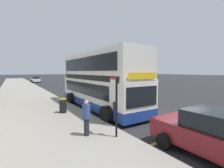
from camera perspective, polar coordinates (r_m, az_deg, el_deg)
The scene contains 10 objects.
ground_plane at distance 38.75m, azimuth -20.04°, elevation -0.09°, with size 260.00×260.00×0.00m, color #28282B.
pavement_near at distance 37.85m, azimuth -30.44°, elevation -0.44°, with size 6.00×76.00×0.14m, color gray.
double_decker_bus at distance 12.80m, azimuth -4.93°, elevation 0.53°, with size 3.21×10.19×4.40m.
bus_bay_markings at distance 12.77m, azimuth -4.10°, elevation -8.82°, with size 3.07×13.37×0.01m.
bus_stop_sign at distance 6.83m, azimuth 1.24°, elevation -6.32°, with size 0.09×0.51×2.58m.
parked_car_white_kerbside at distance 46.68m, azimuth -25.75°, elevation 1.46°, with size 2.09×4.20×1.62m.
parked_car_maroon_across at distance 38.11m, azimuth -12.07°, elevation 1.22°, with size 2.09×4.20×1.62m.
parked_car_maroon_distant at distance 6.67m, azimuth 32.84°, elevation -15.09°, with size 2.09×4.20×1.62m.
pedestrian_waiting_near_sign at distance 7.16m, azimuth -9.18°, elevation -11.49°, with size 0.34×0.34×1.57m.
litter_bin at distance 11.40m, azimuth -17.26°, elevation -7.41°, with size 0.50×0.50×0.98m.
Camera 1 is at (-8.39, -5.72, 2.96)m, focal length 25.39 mm.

